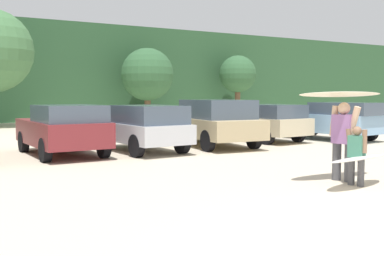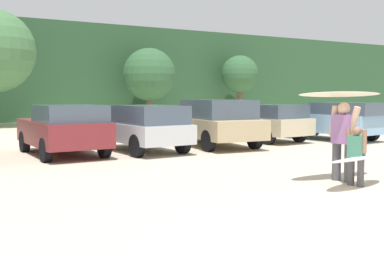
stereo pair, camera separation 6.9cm
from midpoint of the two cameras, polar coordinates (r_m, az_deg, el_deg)
hillside_ridge at (r=38.09m, az=-21.88°, el=6.19°), size 108.00×12.00×6.79m
tree_ridge_back at (r=32.39m, az=-5.19°, el=6.52°), size 3.63×3.63×5.02m
tree_far_right at (r=36.58m, az=5.91°, el=6.53°), size 2.88×2.88×4.85m
parked_car_maroon at (r=14.44m, az=-15.28°, el=-0.08°), size 1.99×4.08×1.53m
parked_car_silver at (r=14.91m, az=-5.85°, el=0.15°), size 2.01×4.07×1.49m
parked_car_tan at (r=16.48m, az=2.69°, el=0.76°), size 2.31×4.84×1.65m
parked_car_champagne at (r=18.57m, az=8.67°, el=0.75°), size 2.18×4.45×1.44m
parked_car_sky_blue at (r=19.60m, az=16.96°, el=0.99°), size 2.41×4.64×1.52m
person_adult at (r=10.31m, az=18.20°, el=-1.03°), size 0.39×0.71×1.67m
person_child at (r=9.87m, az=19.65°, el=-2.84°), size 0.28×0.46×1.20m
surfboard_cream at (r=10.22m, az=17.97°, el=3.94°), size 2.22×0.73×0.17m
surfboard_white at (r=9.72m, az=19.88°, el=-3.53°), size 1.89×0.85×0.15m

